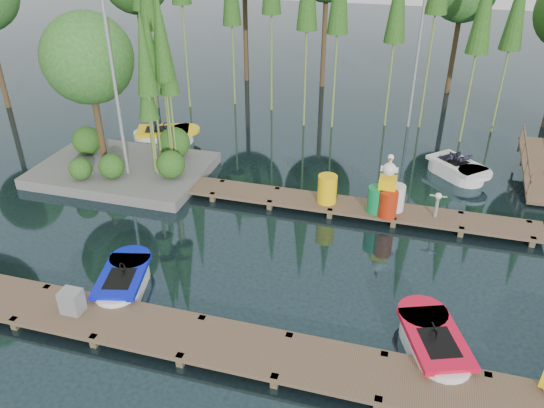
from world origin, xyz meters
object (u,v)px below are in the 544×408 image
(yellow_barrel, at_px, (327,189))
(island, at_px, (108,89))
(boat_blue, at_px, (124,282))
(utility_cabinet, at_px, (72,301))
(boat_yellow_far, at_px, (165,135))
(drum_cluster, at_px, (387,196))
(boat_red, at_px, (433,344))

(yellow_barrel, bearing_deg, island, 174.43)
(boat_blue, relative_size, utility_cabinet, 4.42)
(boat_blue, relative_size, boat_yellow_far, 0.87)
(drum_cluster, bearing_deg, utility_cabinet, -134.83)
(boat_yellow_far, bearing_deg, utility_cabinet, -75.89)
(yellow_barrel, bearing_deg, boat_yellow_far, 153.65)
(yellow_barrel, relative_size, drum_cluster, 0.48)
(boat_red, bearing_deg, yellow_barrel, 100.48)
(boat_red, height_order, drum_cluster, drum_cluster)
(boat_blue, height_order, yellow_barrel, yellow_barrel)
(island, bearing_deg, utility_cabinet, -67.48)
(boat_yellow_far, xyz_separation_m, utility_cabinet, (2.83, -10.82, 0.30))
(boat_yellow_far, relative_size, yellow_barrel, 3.21)
(island, relative_size, utility_cabinet, 11.28)
(island, bearing_deg, boat_yellow_far, 82.44)
(boat_blue, bearing_deg, boat_yellow_far, 96.03)
(utility_cabinet, distance_m, yellow_barrel, 8.53)
(yellow_barrel, distance_m, drum_cluster, 1.94)
(island, xyz_separation_m, boat_red, (11.62, -6.52, -2.93))
(boat_blue, relative_size, yellow_barrel, 2.79)
(boat_blue, relative_size, boat_red, 0.93)
(boat_red, bearing_deg, boat_blue, 157.83)
(drum_cluster, bearing_deg, island, 174.63)
(utility_cabinet, distance_m, drum_cluster, 9.66)
(boat_blue, height_order, utility_cabinet, utility_cabinet)
(island, relative_size, yellow_barrel, 7.11)
(boat_yellow_far, bearing_deg, island, -98.11)
(boat_blue, distance_m, drum_cluster, 8.32)
(boat_red, height_order, yellow_barrel, yellow_barrel)
(island, relative_size, drum_cluster, 3.40)
(island, height_order, utility_cabinet, island)
(boat_red, distance_m, boat_yellow_far, 14.73)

